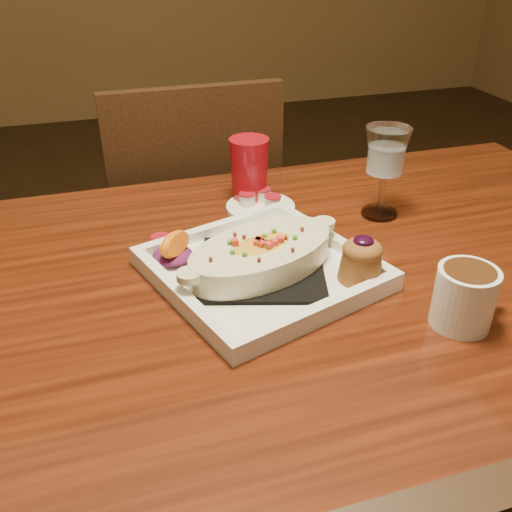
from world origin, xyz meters
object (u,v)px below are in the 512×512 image
object	(u,v)px
table	(267,336)
chair_far	(192,237)
coffee_mug	(466,295)
saucer	(260,205)
plate	(268,261)
red_tumbler	(249,171)
goblet	(386,156)

from	to	relation	value
table	chair_far	bearing A→B (deg)	90.00
table	coffee_mug	world-z (taller)	coffee_mug
chair_far	saucer	bearing A→B (deg)	100.65
plate	coffee_mug	bearing A→B (deg)	-58.77
red_tumbler	coffee_mug	bearing A→B (deg)	-70.57
saucer	red_tumbler	xyz separation A→B (m)	(-0.01, 0.05, 0.05)
table	saucer	xyz separation A→B (m)	(0.07, 0.26, 0.11)
goblet	red_tumbler	size ratio (longest dim) A/B	1.33
plate	goblet	size ratio (longest dim) A/B	2.26
saucer	red_tumbler	bearing A→B (deg)	99.88
goblet	saucer	bearing A→B (deg)	157.50
chair_far	plate	size ratio (longest dim) A/B	2.43
goblet	saucer	world-z (taller)	goblet
plate	saucer	bearing A→B (deg)	57.48
table	red_tumbler	world-z (taller)	red_tumbler
saucer	chair_far	bearing A→B (deg)	100.65
table	saucer	world-z (taller)	saucer
chair_far	coffee_mug	xyz separation A→B (m)	(0.23, -0.79, 0.29)
red_tumbler	goblet	bearing A→B (deg)	-31.52
red_tumbler	chair_far	bearing A→B (deg)	100.76
plate	saucer	size ratio (longest dim) A/B	2.90
coffee_mug	table	bearing A→B (deg)	130.46
chair_far	coffee_mug	size ratio (longest dim) A/B	8.11
coffee_mug	saucer	distance (m)	0.45
table	plate	bearing A→B (deg)	70.48
coffee_mug	goblet	world-z (taller)	goblet
coffee_mug	saucer	world-z (taller)	coffee_mug
plate	red_tumbler	size ratio (longest dim) A/B	3.00
chair_far	red_tumbler	xyz separation A→B (m)	(0.06, -0.33, 0.31)
saucer	red_tumbler	size ratio (longest dim) A/B	1.04
plate	red_tumbler	world-z (taller)	red_tumbler
coffee_mug	goblet	bearing A→B (deg)	67.79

